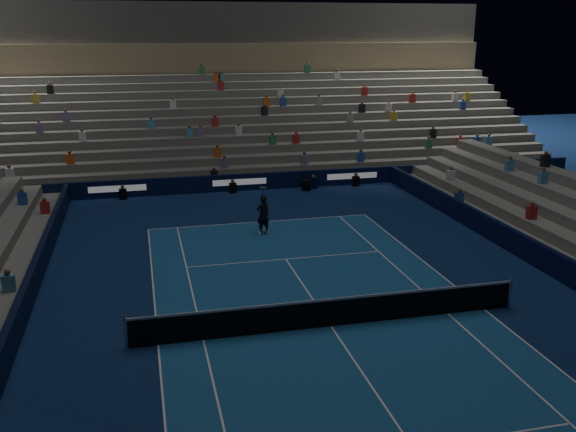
# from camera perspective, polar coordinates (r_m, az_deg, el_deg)

# --- Properties ---
(ground) EXTENTS (90.00, 90.00, 0.00)m
(ground) POSITION_cam_1_polar(r_m,az_deg,el_deg) (20.84, 3.88, -9.86)
(ground) COLOR #0C1E49
(ground) RESTS_ON ground
(court_surface) EXTENTS (10.97, 23.77, 0.01)m
(court_surface) POSITION_cam_1_polar(r_m,az_deg,el_deg) (20.84, 3.88, -9.85)
(court_surface) COLOR navy
(court_surface) RESTS_ON ground
(sponsor_barrier_far) EXTENTS (44.00, 0.25, 1.00)m
(sponsor_barrier_far) POSITION_cam_1_polar(r_m,az_deg,el_deg) (37.77, -4.40, 3.04)
(sponsor_barrier_far) COLOR black
(sponsor_barrier_far) RESTS_ON ground
(sponsor_barrier_west) EXTENTS (0.25, 37.00, 1.00)m
(sponsor_barrier_west) POSITION_cam_1_polar(r_m,az_deg,el_deg) (20.24, -23.87, -10.61)
(sponsor_barrier_west) COLOR black
(sponsor_barrier_west) RESTS_ON ground
(grandstand_main) EXTENTS (44.00, 15.20, 11.20)m
(grandstand_main) POSITION_cam_1_polar(r_m,az_deg,el_deg) (46.43, -6.34, 9.10)
(grandstand_main) COLOR #60605C
(grandstand_main) RESTS_ON ground
(tennis_net) EXTENTS (12.90, 0.10, 1.10)m
(tennis_net) POSITION_cam_1_polar(r_m,az_deg,el_deg) (20.62, 3.90, -8.61)
(tennis_net) COLOR #B2B2B7
(tennis_net) RESTS_ON ground
(tennis_player) EXTENTS (0.79, 0.66, 1.86)m
(tennis_player) POSITION_cam_1_polar(r_m,az_deg,el_deg) (29.52, -2.26, 0.11)
(tennis_player) COLOR black
(tennis_player) RESTS_ON ground
(broadcast_camera) EXTENTS (0.54, 0.96, 0.63)m
(broadcast_camera) POSITION_cam_1_polar(r_m,az_deg,el_deg) (37.79, 1.62, 2.81)
(broadcast_camera) COLOR black
(broadcast_camera) RESTS_ON ground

